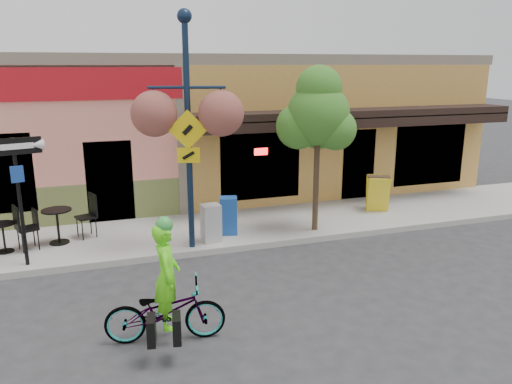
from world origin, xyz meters
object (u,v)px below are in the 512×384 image
at_px(cyclist_rider, 167,291).
at_px(one_way_sign, 20,203).
at_px(newspaper_box_blue, 228,216).
at_px(newspaper_box_grey, 211,223).
at_px(building, 191,122).
at_px(lamp_post, 188,134).
at_px(street_tree, 317,149).
at_px(bicycle, 165,311).

xyz_separation_m(cyclist_rider, one_way_sign, (-2.40, 3.62, 0.65)).
xyz_separation_m(newspaper_box_blue, newspaper_box_grey, (-0.53, -0.40, -0.02)).
bearing_deg(newspaper_box_grey, cyclist_rider, -118.10).
distance_m(building, cyclist_rider, 10.67).
height_order(cyclist_rider, newspaper_box_grey, cyclist_rider).
xyz_separation_m(building, lamp_post, (-1.36, -6.71, 0.50)).
bearing_deg(street_tree, building, 105.77).
relative_size(cyclist_rider, street_tree, 0.41).
bearing_deg(cyclist_rider, newspaper_box_grey, -13.38).
relative_size(newspaper_box_blue, street_tree, 0.23).
height_order(building, lamp_post, lamp_post).
relative_size(building, lamp_post, 3.50).
distance_m(bicycle, newspaper_box_blue, 4.72).
bearing_deg(street_tree, bicycle, -138.77).
relative_size(bicycle, cyclist_rider, 1.12).
bearing_deg(lamp_post, cyclist_rider, -91.15).
height_order(one_way_sign, newspaper_box_grey, one_way_sign).
bearing_deg(lamp_post, building, 94.24).
xyz_separation_m(cyclist_rider, newspaper_box_blue, (2.13, 4.18, -0.22)).
relative_size(bicycle, newspaper_box_blue, 2.01).
bearing_deg(street_tree, lamp_post, -176.06).
xyz_separation_m(building, one_way_sign, (-4.85, -6.67, -0.76)).
bearing_deg(newspaper_box_grey, street_tree, -5.10).
relative_size(cyclist_rider, one_way_sign, 0.63).
height_order(bicycle, one_way_sign, one_way_sign).
bearing_deg(newspaper_box_grey, bicycle, -118.74).
xyz_separation_m(lamp_post, newspaper_box_blue, (1.04, 0.61, -2.14)).
height_order(building, newspaper_box_grey, building).
relative_size(cyclist_rider, newspaper_box_grey, 1.87).
relative_size(cyclist_rider, newspaper_box_blue, 1.80).
height_order(cyclist_rider, lamp_post, lamp_post).
xyz_separation_m(one_way_sign, street_tree, (6.69, 0.18, 0.72)).
xyz_separation_m(one_way_sign, newspaper_box_grey, (4.00, 0.17, -0.89)).
bearing_deg(one_way_sign, newspaper_box_grey, -12.11).
bearing_deg(building, bicycle, -103.65).
height_order(building, street_tree, building).
height_order(bicycle, newspaper_box_grey, newspaper_box_grey).
bearing_deg(cyclist_rider, lamp_post, -7.46).
distance_m(lamp_post, newspaper_box_grey, 2.22).
height_order(lamp_post, one_way_sign, lamp_post).
distance_m(cyclist_rider, newspaper_box_grey, 4.11).
relative_size(bicycle, lamp_post, 0.36).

